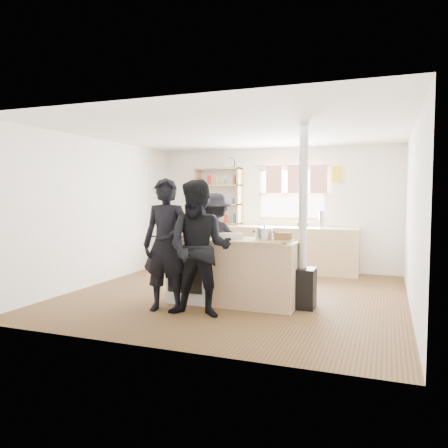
{
  "coord_description": "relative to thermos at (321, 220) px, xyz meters",
  "views": [
    {
      "loc": [
        2.17,
        -6.3,
        1.56
      ],
      "look_at": [
        -0.15,
        -0.1,
        1.1
      ],
      "focal_mm": 35.0,
      "sensor_mm": 36.0,
      "label": 1
    }
  ],
  "objects": [
    {
      "name": "ground",
      "position": [
        -0.99,
        -2.22,
        -1.06
      ],
      "size": [
        5.0,
        5.0,
        0.01
      ],
      "primitive_type": "cube",
      "color": "brown",
      "rests_on": "ground"
    },
    {
      "name": "back_counter",
      "position": [
        -0.99,
        0.0,
        -0.6
      ],
      "size": [
        3.4,
        0.55,
        0.9
      ],
      "primitive_type": "cube",
      "color": "tan",
      "rests_on": "ground"
    },
    {
      "name": "shelving_unit",
      "position": [
        -2.19,
        0.12,
        0.46
      ],
      "size": [
        1.0,
        0.28,
        1.2
      ],
      "color": "tan",
      "rests_on": "back_counter"
    },
    {
      "name": "thermos",
      "position": [
        0.0,
        0.0,
        0.0
      ],
      "size": [
        0.1,
        0.1,
        0.31
      ],
      "primitive_type": "cylinder",
      "color": "silver",
      "rests_on": "back_counter"
    },
    {
      "name": "cooking_island",
      "position": [
        -0.84,
        -2.77,
        -0.59
      ],
      "size": [
        1.97,
        0.64,
        0.93
      ],
      "color": "white",
      "rests_on": "ground"
    },
    {
      "name": "skillet_greens",
      "position": [
        -1.62,
        -2.98,
        -0.1
      ],
      "size": [
        0.42,
        0.42,
        0.05
      ],
      "color": "black",
      "rests_on": "cooking_island"
    },
    {
      "name": "roast_tray",
      "position": [
        -0.88,
        -2.76,
        -0.08
      ],
      "size": [
        0.43,
        0.37,
        0.07
      ],
      "color": "silver",
      "rests_on": "cooking_island"
    },
    {
      "name": "stockpot_stove",
      "position": [
        -1.29,
        -2.68,
        -0.03
      ],
      "size": [
        0.25,
        0.25,
        0.2
      ],
      "color": "silver",
      "rests_on": "cooking_island"
    },
    {
      "name": "stockpot_counter",
      "position": [
        -0.38,
        -2.79,
        -0.04
      ],
      "size": [
        0.26,
        0.26,
        0.2
      ],
      "color": "silver",
      "rests_on": "cooking_island"
    },
    {
      "name": "bread_board",
      "position": [
        -0.1,
        -2.88,
        -0.07
      ],
      "size": [
        0.29,
        0.21,
        0.12
      ],
      "color": "tan",
      "rests_on": "cooking_island"
    },
    {
      "name": "flue_heater",
      "position": [
        0.12,
        -2.63,
        -0.41
      ],
      "size": [
        0.35,
        0.35,
        2.5
      ],
      "color": "black",
      "rests_on": "ground"
    },
    {
      "name": "person_near_left",
      "position": [
        -1.54,
        -3.41,
        -0.17
      ],
      "size": [
        0.69,
        0.5,
        1.77
      ],
      "primitive_type": "imported",
      "rotation": [
        0.0,
        0.0,
        0.12
      ],
      "color": "black",
      "rests_on": "ground"
    },
    {
      "name": "person_near_right",
      "position": [
        -1.02,
        -3.51,
        -0.18
      ],
      "size": [
        0.92,
        0.76,
        1.74
      ],
      "primitive_type": "imported",
      "rotation": [
        0.0,
        0.0,
        0.12
      ],
      "color": "black",
      "rests_on": "ground"
    },
    {
      "name": "person_far",
      "position": [
        -1.48,
        -1.86,
        -0.27
      ],
      "size": [
        1.15,
        0.89,
        1.57
      ],
      "primitive_type": "imported",
      "rotation": [
        0.0,
        0.0,
        3.49
      ],
      "color": "black",
      "rests_on": "ground"
    }
  ]
}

